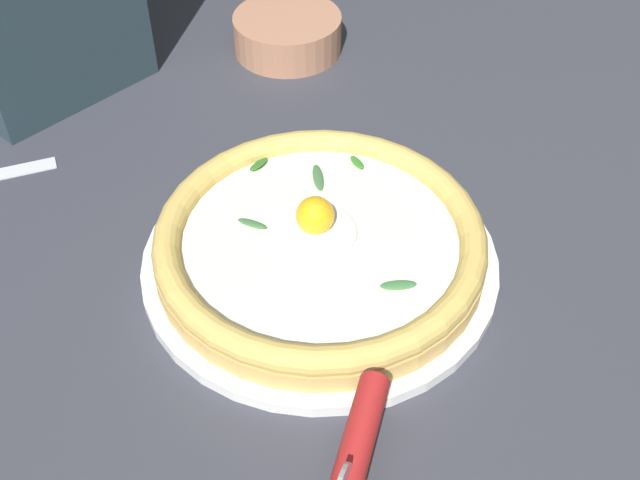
% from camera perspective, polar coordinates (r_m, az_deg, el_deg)
% --- Properties ---
extents(ground_plane, '(2.40, 2.40, 0.03)m').
position_cam_1_polar(ground_plane, '(0.68, 2.77, -4.84)').
color(ground_plane, '#363741').
rests_on(ground_plane, ground).
extents(pizza_plate, '(0.31, 0.31, 0.01)m').
position_cam_1_polar(pizza_plate, '(0.69, -0.00, -1.53)').
color(pizza_plate, white).
rests_on(pizza_plate, ground).
extents(pizza, '(0.28, 0.28, 0.06)m').
position_cam_1_polar(pizza, '(0.67, -0.01, -0.10)').
color(pizza, '#DAAD5D').
rests_on(pizza, pizza_plate).
extents(side_bowl, '(0.13, 0.13, 0.04)m').
position_cam_1_polar(side_bowl, '(0.97, -2.37, 14.74)').
color(side_bowl, tan).
rests_on(side_bowl, ground).
extents(pizza_cutter, '(0.07, 0.15, 0.09)m').
position_cam_1_polar(pizza_cutter, '(0.53, 2.25, -16.20)').
color(pizza_cutter, silver).
rests_on(pizza_cutter, ground).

